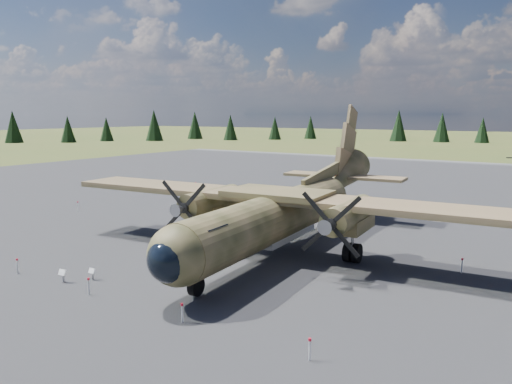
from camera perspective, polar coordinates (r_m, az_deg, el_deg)
The scene contains 7 objects.
ground at distance 36.73m, azimuth -3.79°, elevation -4.83°, with size 500.00×500.00×0.00m, color brown.
apron at distance 44.93m, azimuth 3.90°, elevation -2.30°, with size 120.00×120.00×0.04m, color #5C5D62.
transport_plane at distance 32.02m, azimuth 3.34°, elevation -1.57°, with size 30.62×27.75×10.08m.
info_placard_left at distance 28.16m, azimuth -18.23°, elevation -8.68°, with size 0.41×0.19×0.63m.
info_placard_right at distance 28.23m, azimuth -21.24°, elevation -8.70°, with size 0.46×0.24×0.70m.
barrier_fence at distance 36.83m, azimuth -4.45°, elevation -3.99°, with size 33.12×29.62×0.85m.
treeline at distance 34.59m, azimuth -12.55°, elevation 2.20°, with size 294.30×285.66×10.97m.
Camera 1 is at (21.51, -28.47, 8.70)m, focal length 35.00 mm.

